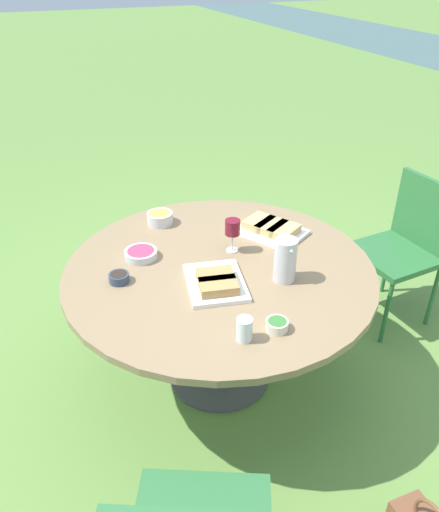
{
  "coord_description": "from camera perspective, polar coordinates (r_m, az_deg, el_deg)",
  "views": [
    {
      "loc": [
        1.85,
        -0.74,
        2.0
      ],
      "look_at": [
        0.0,
        0.0,
        0.77
      ],
      "focal_mm": 35.0,
      "sensor_mm": 36.0,
      "label": 1
    }
  ],
  "objects": [
    {
      "name": "chair_near_right",
      "position": [
        3.15,
        20.56,
        1.64
      ],
      "size": [
        0.48,
        0.46,
        0.89
      ],
      "color": "#2D6B38",
      "rests_on": "ground_plane"
    },
    {
      "name": "platter_charcuterie",
      "position": [
        2.65,
        5.91,
        3.12
      ],
      "size": [
        0.42,
        0.39,
        0.06
      ],
      "color": "white",
      "rests_on": "dining_table"
    },
    {
      "name": "bowl_dip_red",
      "position": [
        2.46,
        -8.97,
        0.27
      ],
      "size": [
        0.16,
        0.16,
        0.04
      ],
      "color": "silver",
      "rests_on": "dining_table"
    },
    {
      "name": "bowl_fries",
      "position": [
        2.76,
        -6.82,
        4.4
      ],
      "size": [
        0.14,
        0.14,
        0.07
      ],
      "color": "silver",
      "rests_on": "dining_table"
    },
    {
      "name": "dining_table",
      "position": [
        2.42,
        0.0,
        -2.99
      ],
      "size": [
        1.48,
        1.48,
        0.71
      ],
      "color": "#4C4C51",
      "rests_on": "ground_plane"
    },
    {
      "name": "ground_plane",
      "position": [
        2.82,
        0.0,
        -13.38
      ],
      "size": [
        40.0,
        40.0,
        0.0
      ],
      "primitive_type": "plane",
      "color": "#668E42"
    },
    {
      "name": "water_pitcher",
      "position": [
        2.25,
        7.52,
        -0.44
      ],
      "size": [
        0.11,
        0.1,
        0.21
      ],
      "color": "silver",
      "rests_on": "dining_table"
    },
    {
      "name": "bowl_salad",
      "position": [
        2.0,
        6.6,
        -7.79
      ],
      "size": [
        0.09,
        0.09,
        0.04
      ],
      "color": "beige",
      "rests_on": "dining_table"
    },
    {
      "name": "platter_bread_main",
      "position": [
        2.22,
        -0.38,
        -3.01
      ],
      "size": [
        0.37,
        0.31,
        0.06
      ],
      "color": "white",
      "rests_on": "dining_table"
    },
    {
      "name": "cup_water_near",
      "position": [
        1.93,
        2.87,
        -8.37
      ],
      "size": [
        0.06,
        0.06,
        0.1
      ],
      "color": "silver",
      "rests_on": "dining_table"
    },
    {
      "name": "wine_glass",
      "position": [
        2.44,
        1.5,
        3.16
      ],
      "size": [
        0.08,
        0.08,
        0.17
      ],
      "color": "silver",
      "rests_on": "dining_table"
    },
    {
      "name": "bowl_olives",
      "position": [
        2.3,
        -11.42,
        -2.4
      ],
      "size": [
        0.09,
        0.09,
        0.04
      ],
      "color": "#334256",
      "rests_on": "dining_table"
    }
  ]
}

